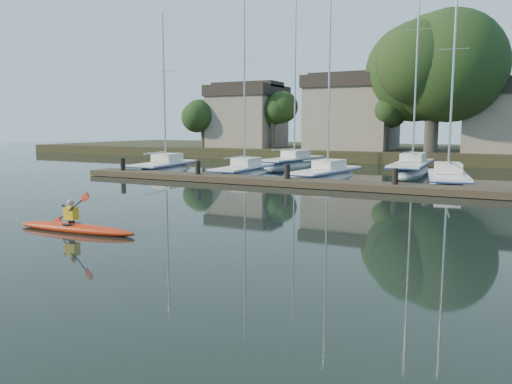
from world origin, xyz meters
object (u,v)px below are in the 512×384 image
at_px(sailboat_1, 243,177).
at_px(sailboat_5, 293,167).
at_px(kayak, 75,226).
at_px(sailboat_2, 326,181).
at_px(sailboat_6, 411,174).
at_px(sailboat_3, 447,188).
at_px(dock, 338,184).
at_px(sailboat_0, 165,174).

distance_m(sailboat_1, sailboat_5, 9.20).
height_order(kayak, sailboat_2, sailboat_2).
bearing_deg(sailboat_1, sailboat_6, 36.64).
bearing_deg(sailboat_3, dock, -148.64).
bearing_deg(sailboat_0, sailboat_2, -4.34).
xyz_separation_m(sailboat_2, sailboat_3, (7.41, -0.33, -0.02)).
xyz_separation_m(dock, sailboat_3, (5.14, 4.30, -0.40)).
relative_size(sailboat_1, sailboat_5, 0.84).
relative_size(kayak, sailboat_2, 0.32).
xyz_separation_m(dock, sailboat_0, (-14.64, 4.11, -0.41)).
distance_m(kayak, sailboat_3, 21.04).
xyz_separation_m(kayak, sailboat_0, (-10.44, 18.66, -0.38)).
bearing_deg(sailboat_0, dock, -22.41).
bearing_deg(dock, kayak, -106.12).
height_order(dock, sailboat_3, sailboat_3).
height_order(sailboat_0, sailboat_1, sailboat_1).
relative_size(sailboat_0, sailboat_3, 0.96).
relative_size(dock, sailboat_3, 2.57).
bearing_deg(kayak, sailboat_6, 72.89).
distance_m(sailboat_1, sailboat_2, 5.88).
xyz_separation_m(kayak, sailboat_2, (1.94, 19.18, -0.36)).
relative_size(dock, sailboat_6, 1.93).
height_order(sailboat_0, sailboat_6, sailboat_6).
distance_m(kayak, sailboat_2, 19.28).
bearing_deg(sailboat_3, sailboat_1, 171.13).
relative_size(dock, sailboat_0, 2.67).
bearing_deg(sailboat_1, sailboat_3, -2.15).
distance_m(sailboat_0, sailboat_5, 11.43).
distance_m(sailboat_1, sailboat_6, 12.74).
distance_m(sailboat_2, sailboat_6, 8.70).
height_order(sailboat_1, sailboat_6, sailboat_6).
height_order(sailboat_1, sailboat_3, sailboat_1).
relative_size(sailboat_5, sailboat_6, 0.90).
bearing_deg(sailboat_5, dock, -50.52).
height_order(kayak, sailboat_3, sailboat_3).
distance_m(dock, sailboat_2, 5.17).
xyz_separation_m(dock, sailboat_5, (-8.23, 13.57, -0.40)).
bearing_deg(sailboat_5, sailboat_6, 1.02).
relative_size(kayak, sailboat_1, 0.35).
relative_size(sailboat_0, sailboat_2, 0.89).
xyz_separation_m(dock, sailboat_1, (-8.14, 4.38, -0.38)).
xyz_separation_m(kayak, sailboat_1, (-3.94, 18.93, -0.36)).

